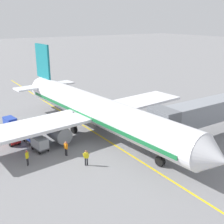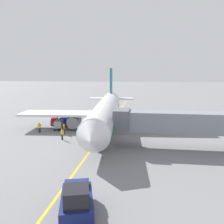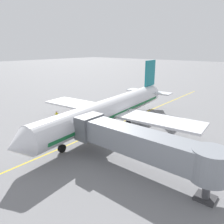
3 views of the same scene
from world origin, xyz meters
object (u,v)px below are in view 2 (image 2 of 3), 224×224
at_px(pushback_tractor, 77,200).
at_px(baggage_tug_lead, 55,121).
at_px(parked_airliner, 106,111).
at_px(baggage_cart_tail_end, 70,115).
at_px(ground_crew_wing_walker, 64,128).
at_px(jet_bridge, 182,122).
at_px(baggage_cart_front, 59,124).
at_px(ground_crew_loader, 62,133).
at_px(baggage_cart_third_in_train, 66,118).
at_px(baggage_cart_second_in_train, 64,121).
at_px(ground_crew_marshaller, 39,127).

relative_size(pushback_tractor, baggage_tug_lead, 1.81).
xyz_separation_m(parked_airliner, pushback_tractor, (-2.21, 25.26, -2.09)).
relative_size(baggage_cart_tail_end, ground_crew_wing_walker, 1.76).
height_order(jet_bridge, baggage_cart_front, jet_bridge).
bearing_deg(ground_crew_loader, baggage_tug_lead, -63.44).
distance_m(baggage_cart_third_in_train, ground_crew_loader, 12.62).
xyz_separation_m(jet_bridge, pushback_tractor, (9.13, 16.40, -2.36)).
height_order(baggage_cart_tail_end, ground_crew_loader, ground_crew_loader).
relative_size(baggage_cart_third_in_train, ground_crew_wing_walker, 1.76).
distance_m(jet_bridge, baggage_tug_lead, 24.63).
height_order(parked_airliner, baggage_cart_tail_end, parked_airliner).
bearing_deg(baggage_cart_second_in_train, baggage_tug_lead, -25.68).
distance_m(parked_airliner, baggage_cart_second_in_train, 8.62).
relative_size(parked_airliner, baggage_cart_tail_end, 12.57).
xyz_separation_m(parked_airliner, baggage_cart_third_in_train, (8.77, -4.97, -2.24)).
bearing_deg(ground_crew_marshaller, baggage_cart_front, -131.11).
xyz_separation_m(pushback_tractor, baggage_cart_tail_end, (11.24, -33.14, -0.15)).
distance_m(parked_airliner, ground_crew_loader, 9.20).
xyz_separation_m(baggage_tug_lead, baggage_cart_front, (-2.16, 3.83, 0.24)).
relative_size(baggage_tug_lead, ground_crew_marshaller, 1.58).
xyz_separation_m(baggage_cart_second_in_train, ground_crew_loader, (-2.84, 8.85, 0.00)).
bearing_deg(jet_bridge, baggage_cart_third_in_train, -34.52).
bearing_deg(baggage_tug_lead, jet_bridge, 151.87).
bearing_deg(baggage_cart_tail_end, ground_crew_marshaller, 83.42).
bearing_deg(baggage_cart_front, parked_airliner, -171.87).
bearing_deg(pushback_tractor, ground_crew_marshaller, -59.62).
relative_size(baggage_tug_lead, ground_crew_loader, 1.58).
height_order(parked_airliner, baggage_cart_front, parked_airliner).
bearing_deg(pushback_tractor, baggage_cart_front, -66.89).
bearing_deg(ground_crew_marshaller, ground_crew_wing_walker, 177.43).
relative_size(baggage_cart_second_in_train, baggage_cart_tail_end, 1.00).
height_order(baggage_tug_lead, baggage_cart_third_in_train, baggage_tug_lead).
distance_m(jet_bridge, baggage_cart_front, 21.05).
xyz_separation_m(baggage_tug_lead, baggage_cart_tail_end, (-1.21, -5.21, 0.24)).
distance_m(baggage_cart_tail_end, ground_crew_loader, 15.50).
xyz_separation_m(baggage_tug_lead, ground_crew_loader, (-4.92, 9.85, 0.24)).
height_order(ground_crew_wing_walker, ground_crew_loader, same).
bearing_deg(ground_crew_loader, baggage_cart_front, -65.33).
bearing_deg(baggage_cart_tail_end, baggage_tug_lead, 76.93).
bearing_deg(jet_bridge, baggage_cart_second_in_train, -28.39).
height_order(jet_bridge, baggage_cart_third_in_train, jet_bridge).
bearing_deg(jet_bridge, baggage_tug_lead, -28.13).
relative_size(parked_airliner, ground_crew_loader, 22.10).
height_order(parked_airliner, ground_crew_wing_walker, parked_airliner).
bearing_deg(ground_crew_wing_walker, jet_bridge, 164.37).
bearing_deg(baggage_cart_tail_end, parked_airliner, 138.88).
bearing_deg(ground_crew_wing_walker, baggage_cart_third_in_train, -73.52).
bearing_deg(baggage_tug_lead, baggage_cart_front, 119.39).
distance_m(pushback_tractor, baggage_cart_second_in_train, 28.86).
distance_m(baggage_tug_lead, ground_crew_marshaller, 6.47).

